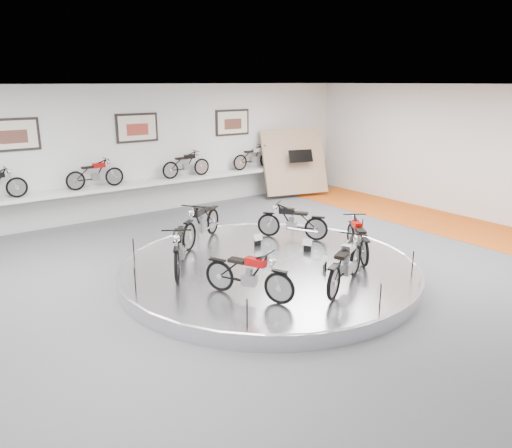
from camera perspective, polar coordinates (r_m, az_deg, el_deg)
floor at (r=10.66m, az=2.47°, el=-6.47°), size 16.00×16.00×0.00m
ceiling at (r=9.85m, az=2.76°, el=15.57°), size 16.00×16.00×0.00m
wall_back at (r=16.06m, az=-13.33°, el=8.17°), size 16.00×0.00×16.00m
wall_right at (r=16.24m, az=25.44°, el=7.14°), size 0.00×14.00×14.00m
orange_carpet_strip at (r=15.61m, az=22.43°, el=-0.34°), size 2.40×12.60×0.01m
dado_band at (r=16.29m, az=-12.97°, el=3.11°), size 15.68×0.04×1.10m
display_platform at (r=10.82m, az=1.49°, el=-5.25°), size 6.40×6.40×0.30m
platform_rim at (r=10.78m, az=1.50°, el=-4.66°), size 6.40×6.40×0.10m
shelf at (r=15.95m, az=-12.67°, el=4.51°), size 11.00×0.55×0.10m
poster_left at (r=14.95m, az=-26.00°, el=9.15°), size 1.35×0.06×0.88m
poster_center at (r=15.95m, az=-13.43°, el=10.64°), size 1.35×0.06×0.88m
poster_right at (r=17.60m, az=-2.69°, el=11.51°), size 1.35×0.06×0.88m
display_panel at (r=18.34m, az=4.39°, el=7.10°), size 2.56×1.52×2.30m
shelf_bike_b at (r=15.35m, az=-17.90°, el=5.27°), size 1.22×0.43×0.73m
shelf_bike_c at (r=16.51m, az=-7.97°, el=6.59°), size 1.22×0.43×0.73m
shelf_bike_d at (r=17.92m, az=-0.30°, el=7.48°), size 1.22×0.43×0.73m
bike_a at (r=12.35m, az=4.16°, el=0.33°), size 1.34×1.53×0.89m
bike_b at (r=12.08m, az=-6.29°, el=0.24°), size 1.76×1.50×1.02m
bike_c at (r=10.36m, az=-8.82°, el=-2.59°), size 1.39×1.77×1.00m
bike_d at (r=8.96m, az=-0.85°, el=-5.74°), size 1.16×1.62×0.90m
bike_e at (r=9.53m, az=10.19°, el=-4.42°), size 1.73×1.26×0.97m
bike_f at (r=11.26m, az=11.54°, el=-1.51°), size 1.28×1.57×0.89m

